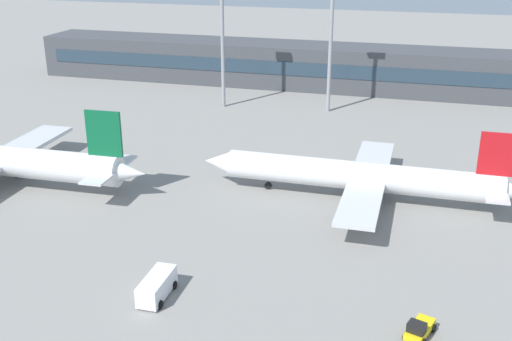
{
  "coord_description": "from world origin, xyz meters",
  "views": [
    {
      "loc": [
        26.36,
        -30.79,
        31.58
      ],
      "look_at": [
        6.19,
        40.0,
        3.0
      ],
      "focal_mm": 43.44,
      "sensor_mm": 36.0,
      "label": 1
    }
  ],
  "objects": [
    {
      "name": "airplane_mid",
      "position": [
        19.01,
        41.5,
        3.07
      ],
      "size": [
        40.63,
        28.21,
        10.06
      ],
      "color": "white",
      "rests_on": "ground_plane"
    },
    {
      "name": "floodlight_tower_west",
      "position": [
        -11.27,
        78.64,
        15.06
      ],
      "size": [
        3.2,
        0.8,
        26.08
      ],
      "color": "gray",
      "rests_on": "ground_plane"
    },
    {
      "name": "floodlight_tower_east",
      "position": [
        8.57,
        80.79,
        14.58
      ],
      "size": [
        3.2,
        0.8,
        25.14
      ],
      "color": "gray",
      "rests_on": "ground_plane"
    },
    {
      "name": "ground_plane",
      "position": [
        0.0,
        40.0,
        0.0
      ],
      "size": [
        400.0,
        400.0,
        0.0
      ],
      "primitive_type": "plane",
      "color": "gray"
    },
    {
      "name": "terminal_building",
      "position": [
        0.0,
        99.14,
        4.5
      ],
      "size": [
        119.14,
        12.13,
        9.0
      ],
      "color": "#3F4247",
      "rests_on": "ground_plane"
    },
    {
      "name": "baggage_tug_yellow",
      "position": [
        27.57,
        14.24,
        0.8
      ],
      "size": [
        2.7,
        3.89,
        1.75
      ],
      "color": "yellow",
      "rests_on": "ground_plane"
    },
    {
      "name": "service_van_white",
      "position": [
        4.13,
        13.96,
        1.11
      ],
      "size": [
        2.39,
        5.23,
        2.08
      ],
      "color": "white",
      "rests_on": "ground_plane"
    }
  ]
}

